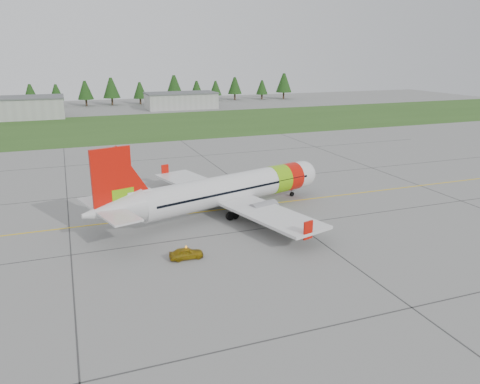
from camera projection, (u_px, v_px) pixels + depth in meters
name	position (u px, v px, depth m)	size (l,w,h in m)	color
ground	(215.00, 235.00, 51.51)	(320.00, 320.00, 0.00)	gray
aircraft	(226.00, 190.00, 58.15)	(32.25, 30.43, 10.00)	silver
follow_me_car	(186.00, 243.00, 45.22)	(1.33, 1.13, 3.31)	yellow
grass_strip	(122.00, 127.00, 125.01)	(320.00, 50.00, 0.03)	#30561E
taxi_guideline	(195.00, 213.00, 58.68)	(120.00, 0.25, 0.02)	gold
hangar_west	(7.00, 109.00, 139.15)	(32.00, 14.00, 6.00)	#A8A8A3
hangar_east	(181.00, 101.00, 164.94)	(24.00, 12.00, 5.20)	#A8A8A3
treeline	(102.00, 92.00, 173.76)	(160.00, 8.00, 10.00)	#1C3F14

